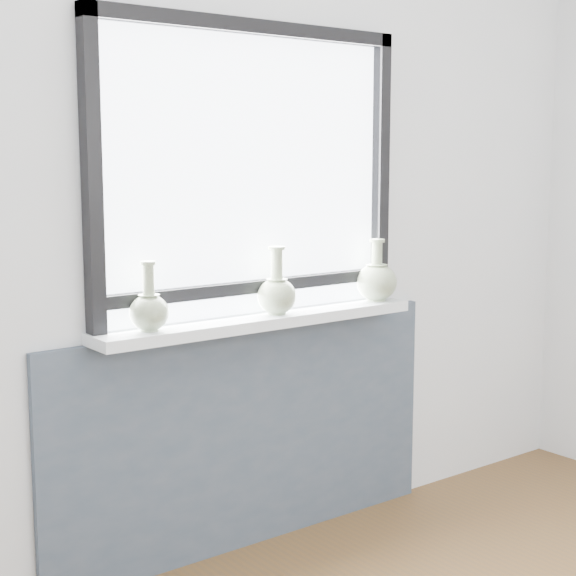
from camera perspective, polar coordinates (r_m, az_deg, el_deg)
back_wall at (r=3.25m, az=-2.79°, el=5.43°), size 3.60×0.02×2.60m
apron_panel at (r=3.38m, az=-2.39°, el=-9.47°), size 1.70×0.03×0.86m
windowsill at (r=3.22m, az=-1.73°, el=-2.13°), size 1.32×0.18×0.04m
window at (r=3.21m, az=-2.43°, el=7.92°), size 1.30×0.06×1.05m
vase_a at (r=2.95m, az=-8.97°, el=-1.37°), size 0.13×0.13×0.23m
vase_b at (r=3.22m, az=-0.73°, el=-0.32°), size 0.14×0.14×0.25m
vase_c at (r=3.54m, az=5.74°, el=0.51°), size 0.16×0.16×0.25m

